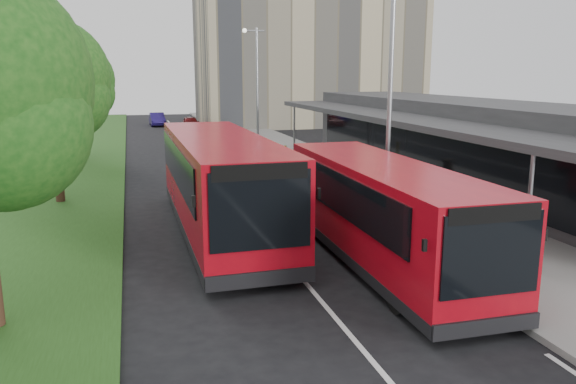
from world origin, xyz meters
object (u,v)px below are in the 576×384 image
object	(u,v)px
bus_main	(383,213)
lamp_post_far	(256,81)
bollard	(285,153)
car_far	(157,119)
lamp_post_near	(388,89)
car_near	(191,123)
tree_mid	(51,85)
bus_second	(220,184)
litter_bin	(346,173)
tree_far	(77,85)

from	to	relation	value
bus_main	lamp_post_far	bearing A→B (deg)	86.78
bollard	car_far	xyz separation A→B (m)	(-6.19, 26.84, 0.07)
lamp_post_near	car_near	size ratio (longest dim) A/B	2.13
tree_mid	lamp_post_far	size ratio (longest dim) A/B	0.92
lamp_post_far	bus_second	world-z (taller)	lamp_post_far
bus_second	bollard	xyz separation A→B (m)	(6.10, 14.08, -1.07)
tree_mid	car_near	distance (m)	30.81
litter_bin	car_near	world-z (taller)	car_near
bollard	lamp_post_far	bearing A→B (deg)	97.39
lamp_post_near	lamp_post_far	size ratio (longest dim) A/B	1.00
car_far	tree_mid	bearing A→B (deg)	-101.41
tree_far	lamp_post_far	size ratio (longest dim) A/B	0.88
tree_mid	car_near	world-z (taller)	tree_mid
lamp_post_far	car_far	distance (m)	22.90
tree_mid	bus_second	xyz separation A→B (m)	(5.68, -6.12, -3.12)
bus_main	bollard	xyz separation A→B (m)	(2.28, 18.36, -0.87)
tree_far	lamp_post_near	xyz separation A→B (m)	(11.13, -19.05, 0.16)
car_near	bus_second	bearing A→B (deg)	-91.92
tree_far	bus_main	size ratio (longest dim) A/B	0.70
tree_mid	car_near	size ratio (longest dim) A/B	1.97
bus_main	bollard	world-z (taller)	bus_main
lamp_post_near	litter_bin	world-z (taller)	lamp_post_near
bus_main	bus_second	world-z (taller)	bus_second
litter_bin	bus_main	bearing A→B (deg)	-106.49
tree_far	car_near	world-z (taller)	tree_far
bus_main	bus_second	distance (m)	5.74
tree_mid	bus_second	world-z (taller)	tree_mid
lamp_post_far	bollard	world-z (taller)	lamp_post_far
lamp_post_far	bus_main	distance (m)	23.64
tree_mid	car_near	bearing A→B (deg)	74.02
tree_mid	tree_far	distance (m)	12.00
bus_second	car_near	xyz separation A→B (m)	(2.73, 35.47, -1.02)
tree_far	lamp_post_near	size ratio (longest dim) A/B	0.88
lamp_post_far	bollard	xyz separation A→B (m)	(0.65, -5.00, -4.13)
tree_mid	bollard	xyz separation A→B (m)	(11.78, 7.95, -4.19)
tree_far	car_near	distance (m)	19.67
bus_main	car_far	xyz separation A→B (m)	(-3.91, 45.20, -0.80)
bus_main	lamp_post_near	bearing A→B (deg)	64.86
bus_main	car_near	bearing A→B (deg)	92.34
tree_far	litter_bin	world-z (taller)	tree_far
bollard	car_near	distance (m)	21.66
tree_mid	bollard	distance (m)	14.82
tree_far	bus_main	distance (m)	24.53
lamp_post_near	bus_second	world-z (taller)	lamp_post_near
lamp_post_near	car_far	distance (m)	42.40
tree_mid	tree_far	bearing A→B (deg)	90.00
lamp_post_near	bollard	distance (m)	15.58
lamp_post_near	litter_bin	distance (m)	8.75
bus_main	tree_far	bearing A→B (deg)	113.74
lamp_post_near	lamp_post_far	world-z (taller)	same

